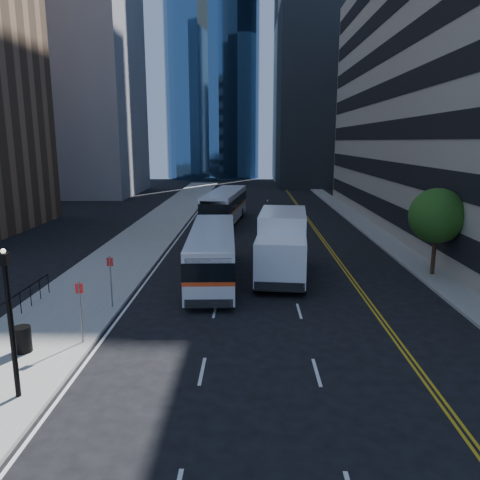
{
  "coord_description": "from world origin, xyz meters",
  "views": [
    {
      "loc": [
        -1.85,
        -19.02,
        7.89
      ],
      "look_at": [
        -2.37,
        4.97,
        2.8
      ],
      "focal_mm": 35.0,
      "sensor_mm": 36.0,
      "label": 1
    }
  ],
  "objects_px": {
    "lamp_post": "(10,318)",
    "bus_rear": "(225,205)",
    "trash_can": "(22,339)",
    "bus_front": "(213,253)",
    "street_tree": "(437,216)",
    "box_truck": "(282,244)"
  },
  "relations": [
    {
      "from": "lamp_post",
      "to": "bus_rear",
      "type": "bearing_deg",
      "value": 81.76
    },
    {
      "from": "bus_rear",
      "to": "trash_can",
      "type": "relative_size",
      "value": 12.59
    },
    {
      "from": "lamp_post",
      "to": "bus_rear",
      "type": "xyz_separation_m",
      "value": [
        4.69,
        32.41,
        -1.02
      ]
    },
    {
      "from": "lamp_post",
      "to": "bus_front",
      "type": "relative_size",
      "value": 0.4
    },
    {
      "from": "trash_can",
      "to": "street_tree",
      "type": "bearing_deg",
      "value": 29.46
    },
    {
      "from": "street_tree",
      "to": "lamp_post",
      "type": "height_order",
      "value": "street_tree"
    },
    {
      "from": "lamp_post",
      "to": "bus_front",
      "type": "bearing_deg",
      "value": 69.12
    },
    {
      "from": "bus_front",
      "to": "box_truck",
      "type": "bearing_deg",
      "value": 7.06
    },
    {
      "from": "street_tree",
      "to": "lamp_post",
      "type": "distance_m",
      "value": 22.82
    },
    {
      "from": "lamp_post",
      "to": "street_tree",
      "type": "bearing_deg",
      "value": 37.87
    },
    {
      "from": "bus_rear",
      "to": "box_truck",
      "type": "height_order",
      "value": "box_truck"
    },
    {
      "from": "bus_front",
      "to": "bus_rear",
      "type": "xyz_separation_m",
      "value": [
        -0.31,
        19.3,
        0.11
      ]
    },
    {
      "from": "bus_front",
      "to": "box_truck",
      "type": "height_order",
      "value": "box_truck"
    },
    {
      "from": "street_tree",
      "to": "bus_front",
      "type": "height_order",
      "value": "street_tree"
    },
    {
      "from": "bus_front",
      "to": "box_truck",
      "type": "xyz_separation_m",
      "value": [
        4.04,
        0.69,
        0.38
      ]
    },
    {
      "from": "lamp_post",
      "to": "trash_can",
      "type": "relative_size",
      "value": 4.65
    },
    {
      "from": "street_tree",
      "to": "bus_front",
      "type": "relative_size",
      "value": 0.45
    },
    {
      "from": "lamp_post",
      "to": "box_truck",
      "type": "xyz_separation_m",
      "value": [
        9.05,
        13.8,
        -0.75
      ]
    },
    {
      "from": "bus_front",
      "to": "bus_rear",
      "type": "height_order",
      "value": "bus_rear"
    },
    {
      "from": "lamp_post",
      "to": "bus_rear",
      "type": "relative_size",
      "value": 0.37
    },
    {
      "from": "lamp_post",
      "to": "trash_can",
      "type": "distance_m",
      "value": 3.95
    },
    {
      "from": "bus_front",
      "to": "lamp_post",
      "type": "bearing_deg",
      "value": -113.49
    }
  ]
}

